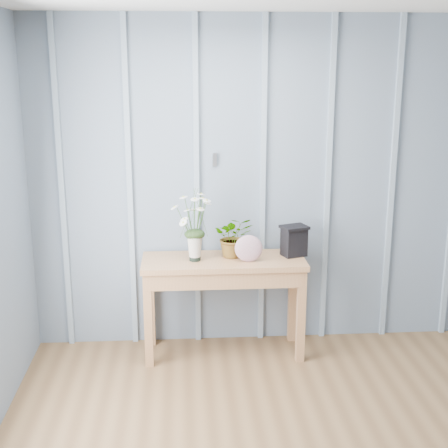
{
  "coord_description": "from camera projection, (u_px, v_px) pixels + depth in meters",
  "views": [
    {
      "loc": [
        -0.86,
        -2.37,
        2.18
      ],
      "look_at": [
        -0.56,
        1.94,
        1.03
      ],
      "focal_mm": 50.0,
      "sensor_mm": 36.0,
      "label": 1
    }
  ],
  "objects": [
    {
      "name": "room_shell",
      "position": [
        344.0,
        96.0,
        3.27
      ],
      "size": [
        4.0,
        4.5,
        2.5
      ],
      "color": "gray",
      "rests_on": "ground"
    },
    {
      "name": "sideboard",
      "position": [
        224.0,
        274.0,
        4.62
      ],
      "size": [
        1.2,
        0.45,
        0.75
      ],
      "color": "#A77347",
      "rests_on": "ground"
    },
    {
      "name": "daisy_vase",
      "position": [
        194.0,
        218.0,
        4.47
      ],
      "size": [
        0.36,
        0.28,
        0.52
      ],
      "color": "black",
      "rests_on": "sideboard"
    },
    {
      "name": "spider_plant",
      "position": [
        234.0,
        236.0,
        4.61
      ],
      "size": [
        0.28,
        0.24,
        0.31
      ],
      "primitive_type": "imported",
      "rotation": [
        0.0,
        0.0,
        0.01
      ],
      "color": "#1D3315",
      "rests_on": "sideboard"
    },
    {
      "name": "felt_disc_vessel",
      "position": [
        249.0,
        249.0,
        4.5
      ],
      "size": [
        0.21,
        0.07,
        0.2
      ],
      "primitive_type": "ellipsoid",
      "rotation": [
        0.0,
        0.0,
        -0.08
      ],
      "color": "#7E3D61",
      "rests_on": "sideboard"
    },
    {
      "name": "carved_box",
      "position": [
        294.0,
        240.0,
        4.64
      ],
      "size": [
        0.23,
        0.2,
        0.23
      ],
      "color": "black",
      "rests_on": "sideboard"
    }
  ]
}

